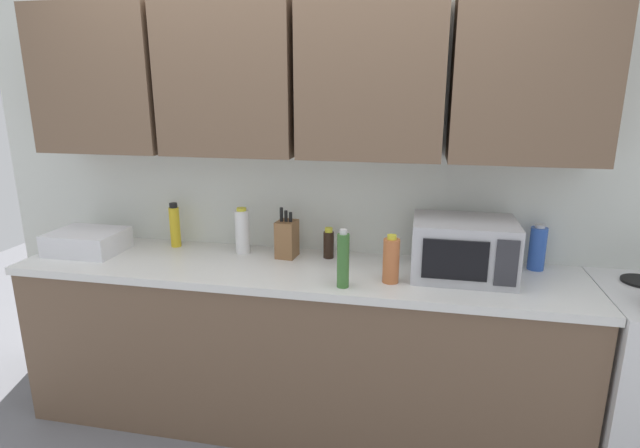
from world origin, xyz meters
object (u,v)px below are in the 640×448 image
Objects in this scene: knife_block at (287,238)px; bottle_white_jar at (242,231)px; dish_rack at (87,242)px; bottle_blue_cleaner at (537,248)px; bottle_yellow_mustard at (175,226)px; microwave at (463,248)px; bottle_green_oil at (343,260)px; bottle_soy_dark at (329,244)px; bottle_spice_jar at (391,260)px.

knife_block is 0.26m from bottle_white_jar.
dish_rack is 0.87m from bottle_white_jar.
bottle_blue_cleaner is (1.28, 0.07, 0.01)m from knife_block.
bottle_yellow_mustard is (-0.68, 0.05, 0.02)m from knife_block.
microwave is at bearing -5.68° from bottle_yellow_mustard.
bottle_white_jar is at bearing -4.83° from bottle_yellow_mustard.
bottle_green_oil reaches higher than bottle_soy_dark.
microwave reaches higher than bottle_blue_cleaner.
knife_block and bottle_green_oil have the same top height.
knife_block reaches higher than bottle_soy_dark.
microwave reaches higher than bottle_soy_dark.
bottle_green_oil is at bearing -70.23° from bottle_soy_dark.
bottle_white_jar is (0.42, -0.04, 0.00)m from bottle_yellow_mustard.
microwave reaches higher than bottle_green_oil.
microwave is at bearing 24.96° from bottle_green_oil.
bottle_green_oil is (0.62, -0.37, 0.01)m from bottle_white_jar.
bottle_white_jar is (-0.26, 0.02, 0.02)m from knife_block.
bottle_spice_jar is 1.38× the size of bottle_soy_dark.
bottle_blue_cleaner is at bearing 24.92° from microwave.
bottle_white_jar is at bearing -178.21° from bottle_soy_dark.
knife_block is 0.51m from bottle_green_oil.
bottle_green_oil is 0.42m from bottle_soy_dark.
microwave is 2.02m from dish_rack.
bottle_spice_jar is 0.99× the size of bottle_blue_cleaner.
knife_block is at bearing -177.04° from bottle_blue_cleaner.
knife_block is at bearing 173.27° from microwave.
dish_rack is at bearing -169.39° from bottle_white_jar.
bottle_spice_jar is 0.45m from bottle_soy_dark.
bottle_white_jar is 1.53× the size of bottle_soy_dark.
bottle_yellow_mustard is 1.09× the size of bottle_blue_cleaner.
bottle_blue_cleaner is at bearing 0.45° from bottle_yellow_mustard.
bottle_white_jar reaches higher than bottle_spice_jar.
bottle_yellow_mustard is 0.42m from bottle_white_jar.
bottle_blue_cleaner is 1.06m from bottle_soy_dark.
bottle_yellow_mustard is 1.29m from bottle_spice_jar.
dish_rack is at bearing -172.53° from bottle_soy_dark.
bottle_soy_dark is (0.90, -0.02, -0.04)m from bottle_yellow_mustard.
knife_block is 1.28m from bottle_blue_cleaner.
bottle_white_jar is 0.73m from bottle_green_oil.
dish_rack is at bearing -172.57° from knife_block.
knife_block is (-0.91, 0.11, -0.04)m from microwave.
bottle_blue_cleaner is (2.39, 0.21, 0.05)m from dish_rack.
bottle_blue_cleaner is at bearing 2.96° from knife_block.
bottle_blue_cleaner is (1.96, 0.02, -0.01)m from bottle_yellow_mustard.
bottle_green_oil is at bearing -44.71° from knife_block.
dish_rack is 1.35m from bottle_soy_dark.
bottle_spice_jar is (0.83, -0.27, -0.02)m from bottle_white_jar.
dish_rack is 2.40m from bottle_blue_cleaner.
microwave is 0.41m from bottle_blue_cleaner.
dish_rack is 1.64× the size of bottle_spice_jar.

